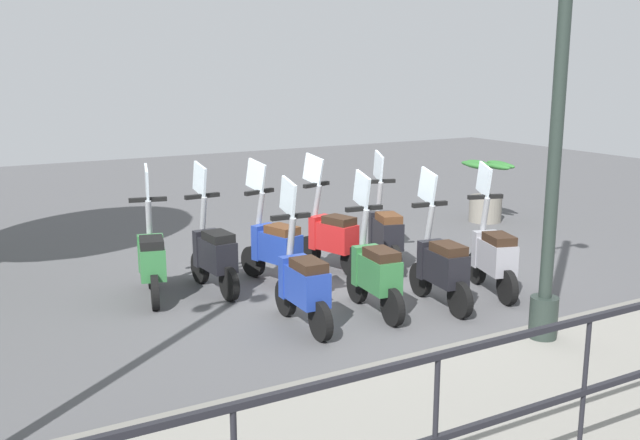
{
  "coord_description": "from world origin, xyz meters",
  "views": [
    {
      "loc": [
        -6.9,
        4.51,
        2.67
      ],
      "look_at": [
        0.2,
        0.5,
        0.9
      ],
      "focal_mm": 40.0,
      "sensor_mm": 36.0,
      "label": 1
    }
  ],
  "objects_px": {
    "scooter_far_3": "(214,253)",
    "scooter_far_1": "(331,236)",
    "potted_palm": "(486,196)",
    "scooter_near_3": "(303,283)",
    "scooter_far_2": "(275,246)",
    "lamp_post_near": "(557,130)",
    "scooter_near_0": "(493,255)",
    "scooter_far_4": "(152,259)",
    "scooter_near_1": "(441,265)",
    "scooter_near_2": "(375,271)",
    "scooter_far_0": "(385,232)"
  },
  "relations": [
    {
      "from": "scooter_near_3",
      "to": "scooter_near_0",
      "type": "bearing_deg",
      "value": -90.46
    },
    {
      "from": "scooter_far_1",
      "to": "scooter_far_2",
      "type": "relative_size",
      "value": 1.0
    },
    {
      "from": "scooter_near_0",
      "to": "scooter_near_3",
      "type": "distance_m",
      "value": 2.5
    },
    {
      "from": "lamp_post_near",
      "to": "scooter_near_0",
      "type": "relative_size",
      "value": 2.86
    },
    {
      "from": "scooter_near_1",
      "to": "scooter_near_3",
      "type": "bearing_deg",
      "value": 90.86
    },
    {
      "from": "scooter_far_3",
      "to": "scooter_far_4",
      "type": "height_order",
      "value": "same"
    },
    {
      "from": "scooter_near_0",
      "to": "scooter_near_3",
      "type": "height_order",
      "value": "same"
    },
    {
      "from": "scooter_far_0",
      "to": "scooter_far_4",
      "type": "xyz_separation_m",
      "value": [
        0.21,
        3.12,
        0.0
      ]
    },
    {
      "from": "lamp_post_near",
      "to": "scooter_far_0",
      "type": "relative_size",
      "value": 2.86
    },
    {
      "from": "scooter_near_0",
      "to": "scooter_near_3",
      "type": "relative_size",
      "value": 1.0
    },
    {
      "from": "scooter_near_1",
      "to": "scooter_far_4",
      "type": "xyz_separation_m",
      "value": [
        1.87,
        2.74,
        0.0
      ]
    },
    {
      "from": "scooter_far_1",
      "to": "scooter_near_1",
      "type": "bearing_deg",
      "value": 175.35
    },
    {
      "from": "potted_palm",
      "to": "scooter_near_1",
      "type": "bearing_deg",
      "value": 131.72
    },
    {
      "from": "lamp_post_near",
      "to": "scooter_near_2",
      "type": "bearing_deg",
      "value": 24.75
    },
    {
      "from": "scooter_near_3",
      "to": "scooter_far_3",
      "type": "relative_size",
      "value": 1.0
    },
    {
      "from": "potted_palm",
      "to": "scooter_far_0",
      "type": "xyz_separation_m",
      "value": [
        -1.53,
        3.18,
        0.04
      ]
    },
    {
      "from": "scooter_near_2",
      "to": "scooter_far_3",
      "type": "xyz_separation_m",
      "value": [
        1.6,
        1.24,
        0.0
      ]
    },
    {
      "from": "scooter_near_3",
      "to": "scooter_far_1",
      "type": "bearing_deg",
      "value": -36.19
    },
    {
      "from": "scooter_near_0",
      "to": "scooter_far_4",
      "type": "height_order",
      "value": "same"
    },
    {
      "from": "scooter_far_2",
      "to": "scooter_far_4",
      "type": "distance_m",
      "value": 1.51
    },
    {
      "from": "potted_palm",
      "to": "scooter_far_2",
      "type": "height_order",
      "value": "scooter_far_2"
    },
    {
      "from": "scooter_far_3",
      "to": "scooter_far_1",
      "type": "bearing_deg",
      "value": -91.33
    },
    {
      "from": "scooter_near_1",
      "to": "scooter_near_3",
      "type": "xyz_separation_m",
      "value": [
        0.17,
        1.66,
        0.0
      ]
    },
    {
      "from": "lamp_post_near",
      "to": "scooter_far_1",
      "type": "distance_m",
      "value": 3.75
    },
    {
      "from": "scooter_near_2",
      "to": "scooter_far_1",
      "type": "xyz_separation_m",
      "value": [
        1.67,
        -0.43,
        0.0
      ]
    },
    {
      "from": "scooter_far_0",
      "to": "scooter_far_3",
      "type": "distance_m",
      "value": 2.4
    },
    {
      "from": "scooter_far_2",
      "to": "scooter_far_0",
      "type": "bearing_deg",
      "value": -107.42
    },
    {
      "from": "scooter_near_3",
      "to": "scooter_far_1",
      "type": "relative_size",
      "value": 1.0
    },
    {
      "from": "potted_palm",
      "to": "scooter_near_3",
      "type": "bearing_deg",
      "value": 119.88
    },
    {
      "from": "potted_palm",
      "to": "scooter_near_3",
      "type": "height_order",
      "value": "scooter_near_3"
    },
    {
      "from": "scooter_near_0",
      "to": "scooter_far_3",
      "type": "xyz_separation_m",
      "value": [
        1.71,
        2.85,
        0.0
      ]
    },
    {
      "from": "scooter_far_0",
      "to": "lamp_post_near",
      "type": "bearing_deg",
      "value": -170.57
    },
    {
      "from": "potted_palm",
      "to": "scooter_near_0",
      "type": "xyz_separation_m",
      "value": [
        -3.12,
        2.74,
        0.04
      ]
    },
    {
      "from": "scooter_far_1",
      "to": "scooter_near_2",
      "type": "bearing_deg",
      "value": 150.26
    },
    {
      "from": "scooter_near_0",
      "to": "scooter_far_1",
      "type": "xyz_separation_m",
      "value": [
        1.78,
        1.18,
        0.0
      ]
    },
    {
      "from": "scooter_far_1",
      "to": "scooter_near_3",
      "type": "bearing_deg",
      "value": 126.27
    },
    {
      "from": "scooter_far_3",
      "to": "potted_palm",
      "type": "bearing_deg",
      "value": -79.5
    },
    {
      "from": "scooter_near_1",
      "to": "scooter_far_2",
      "type": "distance_m",
      "value": 2.11
    },
    {
      "from": "scooter_far_3",
      "to": "scooter_near_2",
      "type": "bearing_deg",
      "value": -145.92
    },
    {
      "from": "scooter_near_1",
      "to": "scooter_far_4",
      "type": "height_order",
      "value": "same"
    },
    {
      "from": "scooter_near_3",
      "to": "scooter_far_2",
      "type": "height_order",
      "value": "same"
    },
    {
      "from": "scooter_near_2",
      "to": "scooter_far_1",
      "type": "height_order",
      "value": "same"
    },
    {
      "from": "lamp_post_near",
      "to": "scooter_far_2",
      "type": "relative_size",
      "value": 2.86
    },
    {
      "from": "lamp_post_near",
      "to": "scooter_far_0",
      "type": "distance_m",
      "value": 3.59
    },
    {
      "from": "potted_palm",
      "to": "lamp_post_near",
      "type": "bearing_deg",
      "value": 142.86
    },
    {
      "from": "scooter_near_2",
      "to": "scooter_far_3",
      "type": "relative_size",
      "value": 1.0
    },
    {
      "from": "potted_palm",
      "to": "scooter_far_4",
      "type": "distance_m",
      "value": 6.44
    },
    {
      "from": "potted_palm",
      "to": "scooter_far_1",
      "type": "height_order",
      "value": "scooter_far_1"
    },
    {
      "from": "potted_palm",
      "to": "scooter_far_0",
      "type": "height_order",
      "value": "scooter_far_0"
    },
    {
      "from": "scooter_near_1",
      "to": "scooter_near_3",
      "type": "distance_m",
      "value": 1.67
    }
  ]
}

